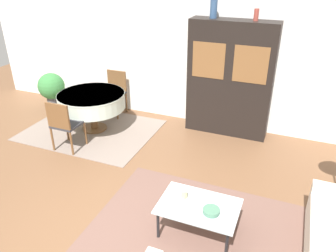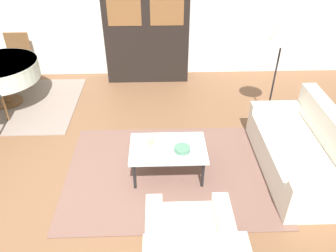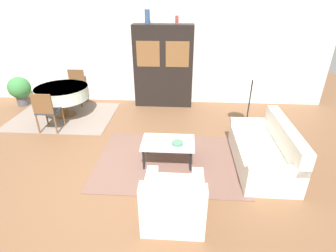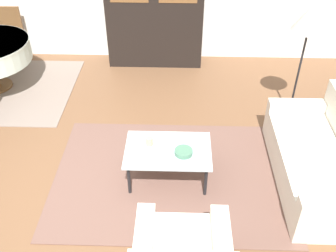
{
  "view_description": "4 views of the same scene",
  "coord_description": "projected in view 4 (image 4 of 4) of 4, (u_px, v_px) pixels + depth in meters",
  "views": [
    {
      "loc": [
        1.73,
        -2.39,
        3.03
      ],
      "look_at": [
        0.2,
        1.4,
        0.95
      ],
      "focal_mm": 35.0,
      "sensor_mm": 36.0,
      "label": 1
    },
    {
      "loc": [
        0.83,
        -2.62,
        2.96
      ],
      "look_at": [
        0.93,
        0.56,
        0.75
      ],
      "focal_mm": 35.0,
      "sensor_mm": 36.0,
      "label": 2
    },
    {
      "loc": [
        1.19,
        -3.49,
        2.84
      ],
      "look_at": [
        0.93,
        0.56,
        0.75
      ],
      "focal_mm": 28.0,
      "sensor_mm": 36.0,
      "label": 3
    },
    {
      "loc": [
        1.03,
        -2.71,
        3.26
      ],
      "look_at": [
        0.93,
        0.56,
        0.75
      ],
      "focal_mm": 42.0,
      "sensor_mm": 36.0,
      "label": 4
    }
  ],
  "objects": [
    {
      "name": "coffee_table",
      "position": [
        168.0,
        152.0,
        4.35
      ],
      "size": [
        0.95,
        0.64,
        0.41
      ],
      "color": "black",
      "rests_on": "area_rug"
    },
    {
      "name": "area_rug",
      "position": [
        171.0,
        176.0,
        4.59
      ],
      "size": [
        2.71,
        1.96,
        0.01
      ],
      "color": "brown",
      "rests_on": "ground_plane"
    },
    {
      "name": "dining_chair_far",
      "position": [
        8.0,
        32.0,
        6.51
      ],
      "size": [
        0.44,
        0.44,
        0.92
      ],
      "rotation": [
        0.0,
        0.0,
        3.14
      ],
      "color": "brown",
      "rests_on": "dining_rug"
    },
    {
      "name": "floor_lamp",
      "position": [
        310.0,
        22.0,
        4.73
      ],
      "size": [
        0.43,
        0.43,
        1.6
      ],
      "color": "black",
      "rests_on": "ground_plane"
    },
    {
      "name": "couch",
      "position": [
        324.0,
        161.0,
        4.38
      ],
      "size": [
        0.9,
        1.8,
        0.82
      ],
      "rotation": [
        0.0,
        0.0,
        1.57
      ],
      "color": "silver",
      "rests_on": "ground_plane"
    },
    {
      "name": "bowl",
      "position": [
        184.0,
        152.0,
        4.26
      ],
      "size": [
        0.2,
        0.2,
        0.05
      ],
      "color": "#4C7A60",
      "rests_on": "coffee_table"
    },
    {
      "name": "cup",
      "position": [
        149.0,
        141.0,
        4.36
      ],
      "size": [
        0.08,
        0.08,
        0.1
      ],
      "color": "tan",
      "rests_on": "coffee_table"
    },
    {
      "name": "ground_plane",
      "position": [
        79.0,
        213.0,
        4.16
      ],
      "size": [
        14.0,
        14.0,
        0.0
      ],
      "primitive_type": "plane",
      "color": "brown"
    },
    {
      "name": "display_cabinet",
      "position": [
        154.0,
        1.0,
        6.18
      ],
      "size": [
        1.54,
        0.42,
        2.13
      ],
      "color": "black",
      "rests_on": "ground_plane"
    }
  ]
}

